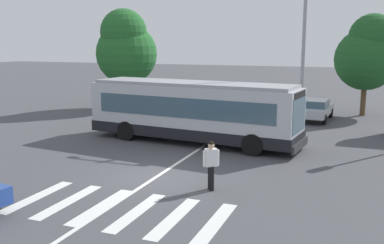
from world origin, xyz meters
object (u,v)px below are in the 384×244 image
parked_car_blue (198,102)px  background_tree_right (368,53)px  parked_car_champagne (273,105)px  twin_arm_street_lamp (304,28)px  city_transit_bus (193,111)px  parked_car_silver (315,108)px  pedestrian_crossing_street (211,163)px  background_tree_left (126,48)px  parked_car_white (235,104)px

parked_car_blue → background_tree_right: size_ratio=0.66×
parked_car_champagne → twin_arm_street_lamp: 7.10m
city_transit_bus → parked_car_champagne: 9.67m
parked_car_silver → parked_car_blue: bearing=177.4°
background_tree_right → pedestrian_crossing_street: bearing=-104.9°
twin_arm_street_lamp → background_tree_left: twin_arm_street_lamp is taller
pedestrian_crossing_street → parked_car_white: 16.01m
parked_car_white → parked_car_champagne: size_ratio=0.98×
parked_car_white → background_tree_right: bearing=19.0°
city_transit_bus → pedestrian_crossing_street: city_transit_bus is taller
parked_car_champagne → parked_car_silver: bearing=-10.2°
parked_car_white → twin_arm_street_lamp: size_ratio=0.47×
parked_car_white → parked_car_champagne: 2.64m
city_transit_bus → parked_car_blue: city_transit_bus is taller
parked_car_champagne → background_tree_right: bearing=23.8°
parked_car_champagne → background_tree_right: 7.26m
parked_car_blue → parked_car_white: same height
city_transit_bus → parked_car_champagne: size_ratio=2.42×
parked_car_champagne → parked_car_silver: same height
parked_car_white → twin_arm_street_lamp: bearing=-39.4°
background_tree_left → background_tree_right: size_ratio=1.08×
parked_car_silver → pedestrian_crossing_street: bearing=-97.1°
pedestrian_crossing_street → city_transit_bus: bearing=115.9°
parked_car_white → twin_arm_street_lamp: (5.00, -4.11, 5.00)m
pedestrian_crossing_street → parked_car_blue: (-6.31, 15.83, -0.20)m
twin_arm_street_lamp → background_tree_right: size_ratio=1.37×
pedestrian_crossing_street → parked_car_white: size_ratio=0.38×
parked_car_blue → twin_arm_street_lamp: (7.81, -4.32, 5.00)m
parked_car_blue → twin_arm_street_lamp: 10.24m
parked_car_silver → background_tree_right: (3.02, 3.07, 3.53)m
city_transit_bus → twin_arm_street_lamp: bearing=46.1°
parked_car_champagne → background_tree_right: size_ratio=0.67×
city_transit_bus → background_tree_left: (-8.87, 9.07, 3.03)m
parked_car_white → twin_arm_street_lamp: twin_arm_street_lamp is taller
city_transit_bus → parked_car_white: size_ratio=2.48×
parked_car_champagne → background_tree_left: (-11.21, -0.28, 3.85)m
city_transit_bus → background_tree_right: background_tree_right is taller
city_transit_bus → pedestrian_crossing_street: bearing=-64.1°
parked_car_blue → background_tree_left: background_tree_left is taller
twin_arm_street_lamp → parked_car_champagne: bearing=118.1°
parked_car_silver → background_tree_left: size_ratio=0.62×
parked_car_blue → parked_car_champagne: bearing=1.4°
pedestrian_crossing_street → parked_car_silver: (1.91, 15.46, -0.20)m
background_tree_right → parked_car_champagne: bearing=-156.2°
parked_car_white → parked_car_silver: size_ratio=0.97×
background_tree_left → twin_arm_street_lamp: bearing=-17.1°
city_transit_bus → background_tree_left: size_ratio=1.49×
twin_arm_street_lamp → background_tree_right: twin_arm_street_lamp is taller
parked_car_champagne → parked_car_blue: bearing=-178.6°
parked_car_white → background_tree_left: (-8.59, 0.06, 3.85)m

